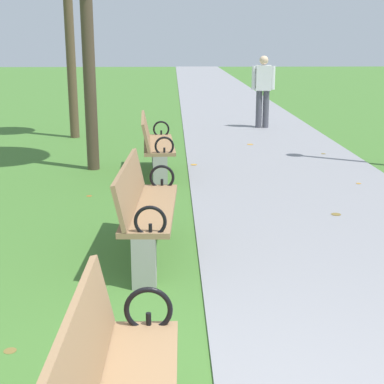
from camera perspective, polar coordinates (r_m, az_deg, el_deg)
name	(u,v)px	position (r m, az deg, el deg)	size (l,w,h in m)	color
paved_walkway	(222,97)	(20.29, 3.04, 9.39)	(3.00, 44.00, 0.02)	gray
park_bench_2	(145,207)	(5.42, -4.69, -1.50)	(0.54, 1.62, 0.90)	#93704C
park_bench_3	(155,144)	(8.64, -3.69, 4.80)	(0.54, 1.62, 0.90)	#93704C
pedestrian_walking	(263,88)	(13.31, 7.09, 10.26)	(0.53, 0.23, 1.62)	#4C4C56
scattered_leaves	(209,197)	(7.50, 1.71, -0.47)	(5.07, 8.66, 0.02)	#BC842D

